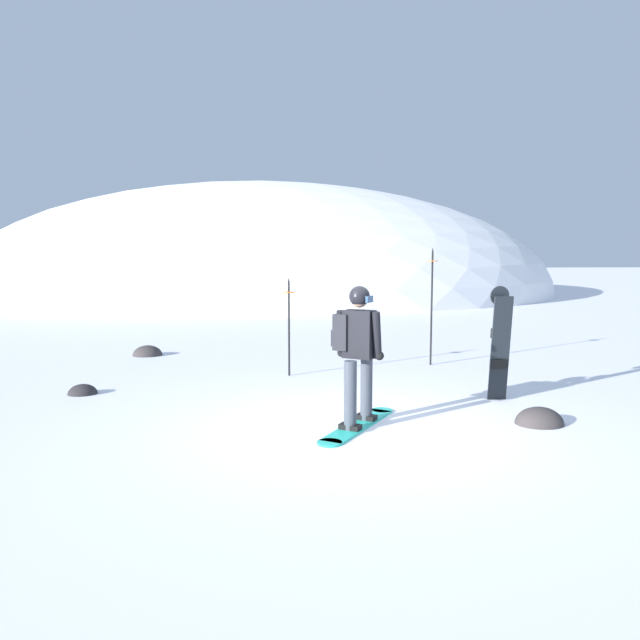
% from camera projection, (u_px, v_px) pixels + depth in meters
% --- Properties ---
extents(ground_plane, '(300.00, 300.00, 0.00)m').
position_uv_depth(ground_plane, '(360.00, 428.00, 6.99)').
color(ground_plane, white).
extents(ridge_peak_main, '(35.20, 31.68, 13.30)m').
position_uv_depth(ridge_peak_main, '(265.00, 292.00, 36.78)').
color(ridge_peak_main, white).
rests_on(ridge_peak_main, ground).
extents(snowboarder_main, '(1.21, 1.53, 1.71)m').
position_uv_depth(snowboarder_main, '(357.00, 352.00, 6.99)').
color(snowboarder_main, '#23B7A3').
rests_on(snowboarder_main, ground).
extents(spare_snowboard, '(0.28, 0.18, 1.66)m').
position_uv_depth(spare_snowboard, '(500.00, 343.00, 8.29)').
color(spare_snowboard, black).
rests_on(spare_snowboard, ground).
extents(piste_marker_near, '(0.20, 0.20, 1.73)m').
position_uv_depth(piste_marker_near, '(289.00, 319.00, 10.09)').
color(piste_marker_near, black).
rests_on(piste_marker_near, ground).
extents(piste_marker_far, '(0.20, 0.20, 2.26)m').
position_uv_depth(piste_marker_far, '(432.00, 299.00, 11.10)').
color(piste_marker_far, black).
rests_on(piste_marker_far, ground).
extents(rock_dark, '(0.43, 0.37, 0.30)m').
position_uv_depth(rock_dark, '(83.00, 394.00, 8.77)').
color(rock_dark, '#282628').
rests_on(rock_dark, ground).
extents(rock_mid, '(0.60, 0.51, 0.42)m').
position_uv_depth(rock_mid, '(539.00, 424.00, 7.16)').
color(rock_mid, '#383333').
rests_on(rock_mid, ground).
extents(rock_small, '(0.62, 0.53, 0.43)m').
position_uv_depth(rock_small, '(148.00, 355.00, 12.33)').
color(rock_small, '#383333').
rests_on(rock_small, ground).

